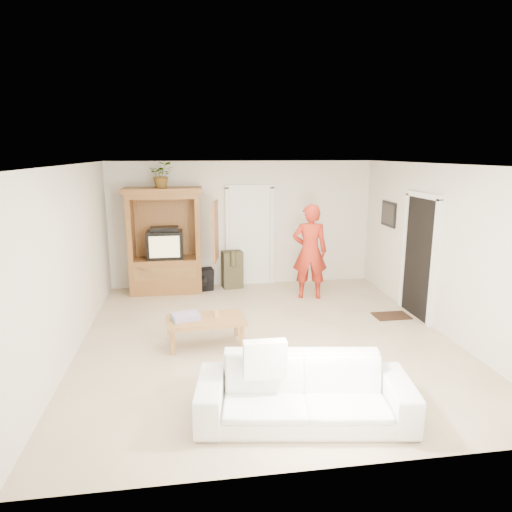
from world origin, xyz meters
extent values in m
plane|color=tan|center=(0.00, 0.00, 0.00)|extent=(6.00, 6.00, 0.00)
plane|color=white|center=(0.00, 0.00, 2.60)|extent=(6.00, 6.00, 0.00)
plane|color=silver|center=(0.00, 3.00, 1.30)|extent=(5.50, 0.00, 5.50)
plane|color=silver|center=(0.00, -3.00, 1.30)|extent=(5.50, 0.00, 5.50)
plane|color=silver|center=(-2.75, 0.00, 1.30)|extent=(0.00, 6.00, 6.00)
plane|color=silver|center=(2.75, 0.00, 1.30)|extent=(0.00, 6.00, 6.00)
cube|color=brown|center=(-1.60, 2.65, 0.35)|extent=(1.40, 0.60, 0.70)
cube|color=brown|center=(-2.25, 2.65, 1.30)|extent=(0.10, 0.60, 1.20)
cube|color=brown|center=(-0.95, 2.65, 1.30)|extent=(0.10, 0.60, 1.20)
cube|color=brown|center=(-1.60, 2.92, 1.30)|extent=(1.40, 0.06, 1.20)
cube|color=brown|center=(-1.60, 2.65, 1.95)|extent=(1.40, 0.60, 0.10)
cube|color=brown|center=(-1.60, 2.65, 2.05)|extent=(1.52, 0.68, 0.10)
cube|color=brown|center=(-0.62, 2.18, 1.30)|extent=(0.16, 0.67, 1.15)
cube|color=black|center=(-1.60, 2.68, 0.97)|extent=(0.70, 0.52, 0.55)
cube|color=tan|center=(-1.60, 2.41, 0.98)|extent=(0.58, 0.02, 0.42)
cube|color=black|center=(-1.60, 2.65, 1.29)|extent=(0.55, 0.35, 0.08)
cube|color=olive|center=(-1.60, 2.37, 0.45)|extent=(1.19, 0.03, 0.25)
cube|color=white|center=(0.15, 2.97, 1.02)|extent=(0.85, 0.05, 2.04)
cube|color=black|center=(2.73, 0.60, 1.02)|extent=(0.05, 0.90, 2.04)
cube|color=black|center=(2.73, 1.90, 1.60)|extent=(0.03, 0.60, 0.48)
cube|color=#382316|center=(2.30, 0.60, 0.01)|extent=(0.60, 0.40, 0.02)
imported|color=#4C7238|center=(-1.60, 2.63, 2.35)|extent=(0.45, 0.39, 0.50)
imported|color=#AE2817|center=(1.16, 1.84, 0.92)|extent=(0.74, 0.55, 1.83)
imported|color=white|center=(0.02, -2.21, 0.33)|extent=(2.33, 1.19, 0.65)
cube|color=olive|center=(-0.92, -0.14, 0.39)|extent=(1.16, 0.69, 0.06)
cube|color=olive|center=(-1.39, -0.40, 0.18)|extent=(0.07, 0.07, 0.36)
cube|color=olive|center=(-1.42, 0.06, 0.18)|extent=(0.07, 0.07, 0.36)
cube|color=olive|center=(-0.41, -0.34, 0.18)|extent=(0.07, 0.07, 0.36)
cube|color=olive|center=(-0.44, 0.13, 0.18)|extent=(0.07, 0.07, 0.36)
cube|color=#DE4A62|center=(-1.20, -0.14, 0.46)|extent=(0.44, 0.37, 0.08)
cylinder|color=tan|center=(-0.76, -0.09, 0.47)|extent=(0.08, 0.08, 0.10)
camera|label=1|loc=(-1.11, -6.43, 2.77)|focal=32.00mm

